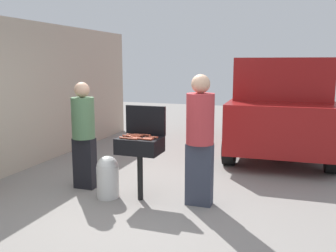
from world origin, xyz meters
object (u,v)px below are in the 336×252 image
object	(u,v)px
hot_dog_14	(149,138)
person_right	(200,136)
hot_dog_0	(148,139)
bbq_grill	(140,147)
hot_dog_8	(124,138)
hot_dog_6	(153,137)
hot_dog_3	(147,139)
hot_dog_1	(139,136)
hot_dog_5	(138,135)
hot_dog_4	(133,137)
hot_dog_10	(136,138)
hot_dog_7	(133,139)
parked_minivan	(282,105)
hot_dog_9	(138,138)
hot_dog_2	(135,136)
hot_dog_13	(127,136)
person_left	(84,132)
hot_dog_11	(131,135)
propane_tank	(108,176)
hot_dog_12	(146,135)

from	to	relation	value
hot_dog_14	person_right	bearing A→B (deg)	12.28
hot_dog_0	person_right	distance (m)	0.70
bbq_grill	hot_dog_8	distance (m)	0.28
hot_dog_6	hot_dog_3	bearing A→B (deg)	-100.14
hot_dog_1	hot_dog_5	xyz separation A→B (m)	(-0.03, 0.06, 0.00)
hot_dog_0	hot_dog_4	bearing A→B (deg)	166.72
hot_dog_3	hot_dog_10	bearing A→B (deg)	161.66
hot_dog_5	hot_dog_7	size ratio (longest dim) A/B	1.00
hot_dog_7	parked_minivan	size ratio (longest dim) A/B	0.03
hot_dog_9	hot_dog_1	bearing A→B (deg)	110.38
bbq_grill	hot_dog_5	xyz separation A→B (m)	(-0.08, 0.12, 0.15)
hot_dog_0	hot_dog_14	world-z (taller)	same
hot_dog_2	hot_dog_8	bearing A→B (deg)	-121.22
hot_dog_1	parked_minivan	distance (m)	4.10
hot_dog_8	hot_dog_14	distance (m)	0.35
hot_dog_13	person_right	xyz separation A→B (m)	(1.03, 0.11, 0.05)
hot_dog_10	parked_minivan	xyz separation A→B (m)	(1.76, 3.83, 0.11)
hot_dog_1	hot_dog_4	xyz separation A→B (m)	(-0.03, -0.11, 0.00)
hot_dog_4	hot_dog_14	world-z (taller)	same
person_right	parked_minivan	xyz separation A→B (m)	(0.90, 3.65, 0.06)
bbq_grill	person_left	world-z (taller)	person_left
hot_dog_0	hot_dog_7	size ratio (longest dim) A/B	1.00
hot_dog_11	person_right	world-z (taller)	person_right
bbq_grill	hot_dog_5	distance (m)	0.21
hot_dog_8	hot_dog_13	distance (m)	0.14
hot_dog_13	parked_minivan	world-z (taller)	parked_minivan
hot_dog_8	hot_dog_0	bearing A→B (deg)	8.36
hot_dog_2	propane_tank	bearing A→B (deg)	-167.55
hot_dog_3	hot_dog_10	xyz separation A→B (m)	(-0.19, 0.06, 0.00)
hot_dog_8	propane_tank	xyz separation A→B (m)	(-0.31, 0.07, -0.60)
bbq_grill	propane_tank	distance (m)	0.66
hot_dog_0	hot_dog_12	distance (m)	0.27
propane_tank	person_right	xyz separation A→B (m)	(1.31, 0.18, 0.65)
hot_dog_6	hot_dog_8	xyz separation A→B (m)	(-0.36, -0.18, 0.00)
person_left	hot_dog_3	bearing A→B (deg)	-21.06
propane_tank	parked_minivan	world-z (taller)	parked_minivan
hot_dog_2	hot_dog_3	world-z (taller)	same
hot_dog_7	hot_dog_8	xyz separation A→B (m)	(-0.14, 0.01, 0.00)
hot_dog_4	person_right	size ratio (longest dim) A/B	0.07
hot_dog_5	hot_dog_14	distance (m)	0.29
hot_dog_11	hot_dog_14	size ratio (longest dim) A/B	1.00
hot_dog_7	propane_tank	xyz separation A→B (m)	(-0.44, 0.09, -0.60)
hot_dog_6	hot_dog_13	xyz separation A→B (m)	(-0.39, -0.04, 0.00)
hot_dog_1	hot_dog_3	distance (m)	0.29
hot_dog_2	hot_dog_8	xyz separation A→B (m)	(-0.10, -0.16, 0.00)
hot_dog_0	hot_dog_12	xyz separation A→B (m)	(-0.12, 0.24, 0.00)
hot_dog_1	parked_minivan	world-z (taller)	parked_minivan
hot_dog_4	hot_dog_10	world-z (taller)	same
hot_dog_4	hot_dog_13	world-z (taller)	same
hot_dog_11	parked_minivan	size ratio (longest dim) A/B	0.03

